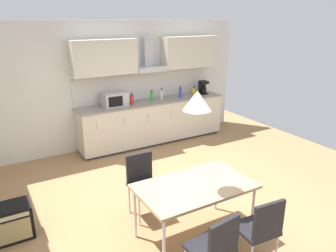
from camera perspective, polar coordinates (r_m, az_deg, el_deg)
name	(u,v)px	position (r m, az deg, el deg)	size (l,w,h in m)	color
ground_plane	(175,201)	(5.08, 1.31, -12.90)	(7.75, 7.89, 0.02)	#9E754C
wall_back	(108,85)	(6.89, -10.43, 6.97)	(6.20, 0.10, 2.58)	silver
kitchen_counter	(153,121)	(7.13, -2.59, 0.81)	(3.27, 0.62, 0.93)	#333333
backsplash_tile	(147,86)	(7.19, -3.74, 7.01)	(3.25, 0.02, 0.55)	silver
upper_wall_cabinets	(149,55)	(6.94, -3.27, 12.24)	(3.25, 0.40, 0.68)	beige
microwave	(114,99)	(6.62, -9.31, 4.59)	(0.48, 0.35, 0.28)	#ADADB2
coffee_maker	(203,87)	(7.67, 6.09, 6.73)	(0.18, 0.19, 0.30)	black
bottle_yellow	(194,91)	(7.55, 4.53, 6.09)	(0.08, 0.08, 0.20)	yellow
bottle_white	(162,95)	(7.11, -1.13, 5.49)	(0.06, 0.06, 0.24)	white
bottle_red	(132,99)	(6.74, -6.31, 4.62)	(0.08, 0.08, 0.24)	red
bottle_blue	(180,93)	(7.28, 2.16, 5.85)	(0.07, 0.07, 0.26)	blue
bottle_green	(152,96)	(6.96, -2.83, 5.18)	(0.07, 0.07, 0.24)	green
dining_table	(195,188)	(4.01, 4.67, -10.79)	(1.38, 0.84, 0.73)	tan
chair_near_left	(216,246)	(3.41, 8.31, -19.92)	(0.44, 0.44, 0.87)	black
chair_near_right	(261,226)	(3.76, 15.89, -16.48)	(0.43, 0.43, 0.87)	black
chair_far_left	(142,179)	(4.55, -4.47, -9.14)	(0.41, 0.41, 0.87)	black
guitar_amp	(10,222)	(4.66, -25.85, -14.85)	(0.52, 0.37, 0.44)	black
pendant_lamp	(197,101)	(3.60, 5.12, 4.41)	(0.32, 0.32, 0.22)	silver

